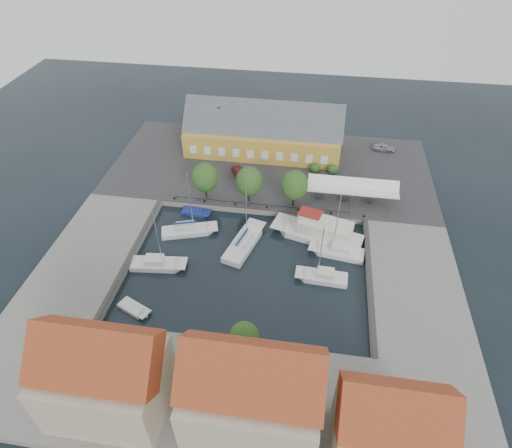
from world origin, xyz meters
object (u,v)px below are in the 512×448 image
(west_boat_a, at_px, (188,231))
(trawler, at_px, (320,233))
(tent_canopy, at_px, (353,187))
(car_silver, at_px, (384,147))
(launch_nw, at_px, (196,213))
(warehouse, at_px, (260,133))
(east_boat_a, at_px, (338,252))
(launch_sw, at_px, (134,309))
(car_red, at_px, (240,173))
(center_sailboat, at_px, (244,244))
(east_boat_b, at_px, (323,278))
(west_boat_c, at_px, (158,265))

(west_boat_a, bearing_deg, trawler, 5.20)
(tent_canopy, relative_size, car_silver, 3.45)
(trawler, bearing_deg, launch_nw, 171.80)
(warehouse, distance_m, east_boat_a, 29.59)
(warehouse, relative_size, east_boat_a, 2.55)
(west_boat_a, distance_m, launch_sw, 15.34)
(launch_sw, bearing_deg, trawler, 37.04)
(car_red, distance_m, center_sailboat, 16.33)
(warehouse, distance_m, car_silver, 23.35)
(east_boat_a, distance_m, east_boat_b, 5.58)
(center_sailboat, height_order, launch_sw, center_sailboat)
(warehouse, bearing_deg, west_boat_c, -107.13)
(warehouse, distance_m, west_boat_c, 33.25)
(car_red, height_order, east_boat_b, east_boat_b)
(tent_canopy, bearing_deg, car_red, 167.66)
(car_red, bearing_deg, launch_sw, -137.15)
(tent_canopy, relative_size, car_red, 3.26)
(car_silver, height_order, launch_sw, car_silver)
(warehouse, xyz_separation_m, east_boat_a, (14.80, -25.28, -4.17))
(east_boat_a, bearing_deg, launch_nw, 165.43)
(trawler, height_order, launch_sw, trawler)
(warehouse, xyz_separation_m, west_boat_a, (-7.43, -24.10, -4.16))
(tent_canopy, xyz_separation_m, west_boat_a, (-24.03, -10.24, -3.41))
(west_boat_a, xyz_separation_m, launch_nw, (-0.08, 4.62, -0.18))
(warehouse, height_order, east_boat_b, warehouse)
(warehouse, distance_m, launch_sw, 40.72)
(car_silver, bearing_deg, tent_canopy, 162.86)
(tent_canopy, xyz_separation_m, car_red, (-18.78, 4.11, -1.98))
(west_boat_c, bearing_deg, launch_sw, -93.64)
(west_boat_a, bearing_deg, east_boat_a, -3.05)
(car_silver, distance_m, trawler, 27.45)
(center_sailboat, distance_m, trawler, 11.34)
(center_sailboat, bearing_deg, car_silver, 52.76)
(west_boat_c, bearing_deg, trawler, 22.84)
(east_boat_b, xyz_separation_m, launch_sw, (-23.04, -8.68, -0.17))
(tent_canopy, bearing_deg, launch_sw, -136.62)
(car_silver, xyz_separation_m, west_boat_c, (-32.73, -34.41, -1.43))
(tent_canopy, height_order, east_boat_a, east_boat_a)
(tent_canopy, height_order, car_red, tent_canopy)
(west_boat_c, relative_size, launch_nw, 2.20)
(east_boat_a, height_order, launch_nw, east_boat_a)
(car_silver, xyz_separation_m, launch_nw, (-30.52, -22.37, -1.60))
(east_boat_a, height_order, west_boat_c, east_boat_a)
(center_sailboat, relative_size, west_boat_c, 1.25)
(trawler, relative_size, east_boat_b, 1.44)
(tent_canopy, relative_size, east_boat_a, 1.25)
(center_sailboat, distance_m, launch_sw, 17.79)
(car_silver, height_order, center_sailboat, center_sailboat)
(west_boat_a, bearing_deg, tent_canopy, 23.08)
(tent_canopy, height_order, center_sailboat, center_sailboat)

